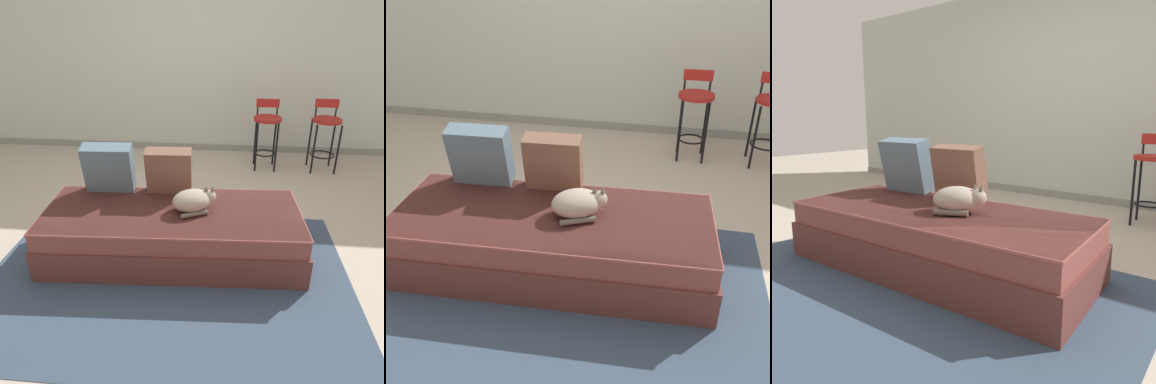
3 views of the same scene
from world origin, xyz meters
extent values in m
plane|color=#A89E8E|center=(0.00, 0.00, 0.00)|extent=(16.00, 16.00, 0.00)
cube|color=#B7BCB2|center=(0.00, 2.25, 1.30)|extent=(8.00, 0.10, 2.60)
cube|color=gray|center=(0.00, 2.20, 0.04)|extent=(8.00, 0.02, 0.09)
cube|color=#334256|center=(0.00, -0.70, 0.00)|extent=(2.76, 1.95, 0.01)
cube|color=brown|center=(0.00, -0.40, 0.13)|extent=(2.10, 0.95, 0.25)
cube|color=brown|center=(0.00, -0.40, 0.33)|extent=(2.06, 0.90, 0.16)
cube|color=brown|center=(0.00, -0.40, 0.40)|extent=(2.07, 0.92, 0.02)
cube|color=#4C6070|center=(-0.58, -0.10, 0.63)|extent=(0.43, 0.25, 0.44)
cube|color=brown|center=(-0.07, -0.08, 0.61)|extent=(0.39, 0.22, 0.40)
ellipsoid|color=gray|center=(0.16, -0.38, 0.50)|extent=(0.39, 0.35, 0.17)
sphere|color=gray|center=(0.29, -0.34, 0.52)|extent=(0.11, 0.11, 0.11)
cone|color=#544C44|center=(0.27, -0.34, 0.59)|extent=(0.03, 0.03, 0.04)
cone|color=#544C44|center=(0.32, -0.34, 0.59)|extent=(0.03, 0.03, 0.04)
cylinder|color=#544C44|center=(0.19, -0.49, 0.44)|extent=(0.21, 0.13, 0.04)
cylinder|color=black|center=(0.78, 1.46, 0.31)|extent=(0.02, 0.02, 0.62)
cylinder|color=black|center=(0.78, 1.71, 0.31)|extent=(0.02, 0.02, 0.62)
torus|color=black|center=(0.90, 1.59, 0.20)|extent=(0.26, 0.26, 0.02)
cylinder|color=maroon|center=(0.90, 1.59, 0.64)|extent=(0.34, 0.34, 0.04)
cylinder|color=black|center=(0.78, 1.72, 0.71)|extent=(0.02, 0.02, 0.18)
camera|label=1|loc=(0.40, -2.97, 1.85)|focal=35.00mm
camera|label=2|loc=(0.67, -2.73, 1.91)|focal=42.00mm
camera|label=3|loc=(1.61, -2.20, 1.02)|focal=35.00mm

